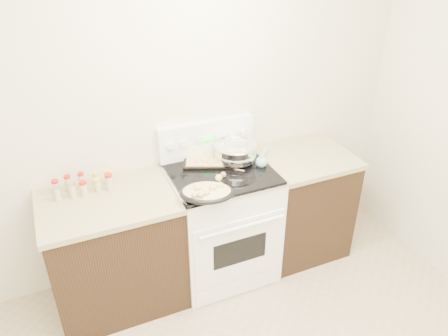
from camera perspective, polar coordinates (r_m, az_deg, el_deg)
room_shell at (r=1.59m, az=8.12°, el=-3.41°), size 4.10×3.60×2.75m
counter_left at (r=3.32m, az=-13.92°, el=-10.49°), size 0.93×0.67×0.92m
counter_right at (r=3.77m, az=9.89°, el=-4.43°), size 0.73×0.67×0.92m
kitchen_range at (r=3.46m, az=-0.36°, el=-6.90°), size 0.78×0.73×1.22m
mixing_bowl at (r=3.30m, az=1.52°, el=1.98°), size 0.41×0.41×0.19m
roasting_pan at (r=2.89m, az=-2.26°, el=-3.16°), size 0.44×0.37×0.11m
baking_sheet at (r=3.33m, az=-1.61°, el=1.16°), size 0.51×0.44×0.06m
wooden_spoon at (r=3.17m, az=0.16°, el=-0.57°), size 0.19×0.19×0.04m
blue_ladle at (r=3.28m, az=4.95°, el=0.92°), size 0.20×0.24×0.11m
spice_jars at (r=3.14m, az=-17.97°, el=-2.08°), size 0.39×0.15×0.13m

